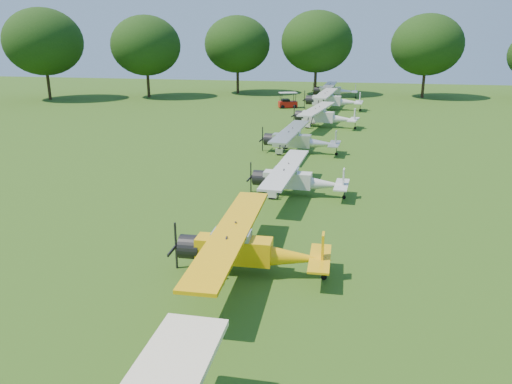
% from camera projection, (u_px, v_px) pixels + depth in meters
% --- Properties ---
extents(ground, '(160.00, 160.00, 0.00)m').
position_uv_depth(ground, '(260.00, 216.00, 26.36)').
color(ground, '#2F4D13').
rests_on(ground, ground).
extents(tree_belt, '(137.36, 130.27, 14.52)m').
position_uv_depth(tree_belt, '(335.00, 60.00, 23.42)').
color(tree_belt, '#322013').
rests_on(tree_belt, ground).
extents(aircraft_2, '(6.32, 10.05, 1.98)m').
position_uv_depth(aircraft_2, '(246.00, 247.00, 19.69)').
color(aircraft_2, '#F9B60A').
rests_on(aircraft_2, ground).
extents(aircraft_3, '(5.94, 9.45, 1.86)m').
position_uv_depth(aircraft_3, '(295.00, 178.00, 29.50)').
color(aircraft_3, silver).
rests_on(aircraft_3, ground).
extents(aircraft_4, '(6.41, 10.20, 2.01)m').
position_uv_depth(aircraft_4, '(298.00, 139.00, 40.13)').
color(aircraft_4, silver).
rests_on(aircraft_4, ground).
extents(aircraft_5, '(6.86, 10.88, 2.14)m').
position_uv_depth(aircraft_5, '(323.00, 115.00, 51.47)').
color(aircraft_5, silver).
rests_on(aircraft_5, ground).
extents(aircraft_6, '(7.51, 11.97, 2.36)m').
position_uv_depth(aircraft_6, '(331.00, 99.00, 63.40)').
color(aircraft_6, silver).
rests_on(aircraft_6, ground).
extents(aircraft_7, '(6.83, 10.86, 2.14)m').
position_uv_depth(aircraft_7, '(334.00, 89.00, 75.94)').
color(aircraft_7, silver).
rests_on(aircraft_7, ground).
extents(golf_cart, '(2.67, 2.11, 2.00)m').
position_uv_depth(golf_cart, '(287.00, 103.00, 65.34)').
color(golf_cart, '#AE120C').
rests_on(golf_cart, ground).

